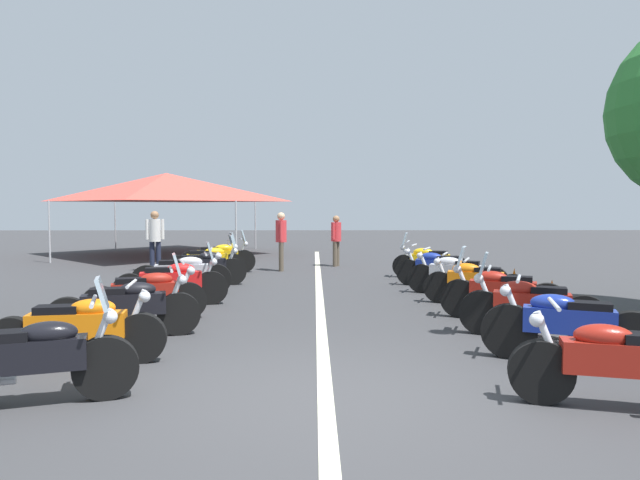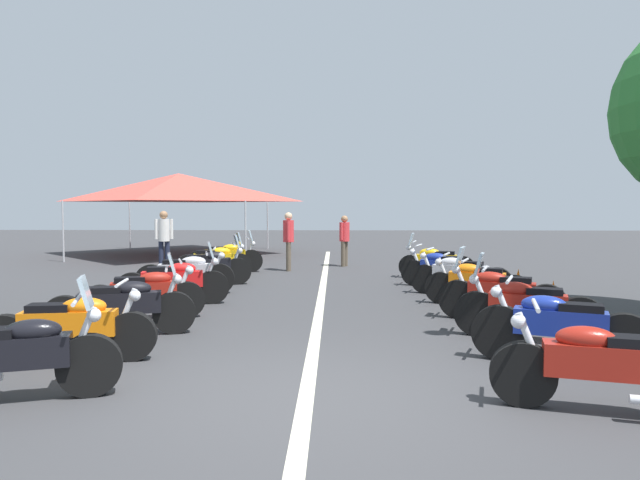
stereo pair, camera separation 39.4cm
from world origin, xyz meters
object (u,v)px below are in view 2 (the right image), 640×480
object	(u,v)px
motorcycle_right_row_2	(525,307)
motorcycle_right_row_4	(476,282)
motorcycle_right_row_0	(604,365)
motorcycle_right_row_5	(459,274)
motorcycle_right_row_1	(558,327)
motorcycle_left_row_3	(145,293)
motorcycle_left_row_0	(17,355)
motorcycle_left_row_7	(215,260)
traffic_cone_0	(553,299)
bystander_1	(164,236)
bystander_2	(288,237)
motorcycle_left_row_4	(174,281)
motorcycle_left_row_6	(208,266)
motorcycle_right_row_7	(435,261)
event_tent	(179,187)
motorcycle_left_row_2	(122,305)
motorcycle_left_row_1	(71,326)
motorcycle_right_row_6	(442,268)
motorcycle_left_row_8	(226,256)
traffic_cone_1	(518,284)
motorcycle_left_row_5	(186,273)
bystander_0	(344,237)
motorcycle_right_row_3	(499,293)

from	to	relation	value
motorcycle_right_row_2	motorcycle_right_row_4	xyz separation A→B (m)	(2.74, 0.01, -0.02)
motorcycle_right_row_0	motorcycle_right_row_5	bearing A→B (deg)	-76.30
motorcycle_right_row_1	motorcycle_right_row_2	world-z (taller)	motorcycle_right_row_2
motorcycle_right_row_4	motorcycle_left_row_3	bearing A→B (deg)	34.76
motorcycle_left_row_0	motorcycle_left_row_3	xyz separation A→B (m)	(3.99, 0.11, -0.01)
motorcycle_left_row_7	traffic_cone_0	size ratio (longest dim) A/B	3.18
bystander_1	bystander_2	xyz separation A→B (m)	(0.08, -3.67, -0.03)
motorcycle_left_row_4	motorcycle_left_row_6	bearing A→B (deg)	75.41
motorcycle_right_row_7	event_tent	bearing A→B (deg)	-25.01
motorcycle_left_row_4	motorcycle_right_row_1	size ratio (longest dim) A/B	1.09
motorcycle_right_row_1	motorcycle_left_row_3	bearing A→B (deg)	-1.92
motorcycle_left_row_3	motorcycle_left_row_7	xyz separation A→B (m)	(5.59, 0.02, 0.02)
motorcycle_right_row_7	bystander_2	xyz separation A→B (m)	(1.71, 4.00, 0.55)
motorcycle_left_row_2	motorcycle_left_row_7	bearing A→B (deg)	74.76
event_tent	traffic_cone_0	bearing A→B (deg)	-141.22
motorcycle_left_row_1	motorcycle_right_row_7	bearing A→B (deg)	45.47
motorcycle_right_row_1	motorcycle_right_row_6	xyz separation A→B (m)	(6.58, 0.12, -0.02)
motorcycle_left_row_7	bystander_2	size ratio (longest dim) A/B	1.14
motorcycle_left_row_8	motorcycle_left_row_0	bearing A→B (deg)	-102.84
motorcycle_right_row_2	traffic_cone_1	xyz separation A→B (m)	(3.62, -1.07, -0.18)
motorcycle_right_row_2	event_tent	distance (m)	16.83
motorcycle_right_row_7	event_tent	world-z (taller)	event_tent
motorcycle_left_row_5	motorcycle_right_row_5	size ratio (longest dim) A/B	1.04
motorcycle_left_row_5	motorcycle_right_row_2	size ratio (longest dim) A/B	1.08
bystander_0	bystander_1	distance (m)	5.51
traffic_cone_1	bystander_2	xyz separation A→B (m)	(4.89, 5.14, 0.72)
motorcycle_right_row_2	motorcycle_right_row_5	size ratio (longest dim) A/B	0.97
motorcycle_left_row_4	motorcycle_left_row_5	xyz separation A→B (m)	(1.37, 0.13, -0.01)
motorcycle_left_row_1	motorcycle_left_row_4	distance (m)	4.03
motorcycle_right_row_5	event_tent	distance (m)	13.63
motorcycle_right_row_6	motorcycle_left_row_6	bearing A→B (deg)	19.13
motorcycle_left_row_0	motorcycle_right_row_6	xyz separation A→B (m)	(7.99, -5.58, -0.01)
motorcycle_left_row_8	traffic_cone_0	xyz separation A→B (m)	(-6.26, -6.89, -0.18)
motorcycle_left_row_6	motorcycle_right_row_7	distance (m)	5.85
motorcycle_right_row_7	motorcycle_left_row_0	bearing A→B (deg)	74.04
motorcycle_right_row_4	motorcycle_right_row_0	bearing A→B (deg)	107.91
motorcycle_right_row_1	traffic_cone_1	world-z (taller)	motorcycle_right_row_1
motorcycle_right_row_4	traffic_cone_1	size ratio (longest dim) A/B	3.10
motorcycle_left_row_0	motorcycle_left_row_1	size ratio (longest dim) A/B	0.94
motorcycle_left_row_4	motorcycle_right_row_6	world-z (taller)	motorcycle_left_row_4
motorcycle_left_row_1	motorcycle_left_row_4	world-z (taller)	motorcycle_left_row_4
motorcycle_right_row_2	motorcycle_right_row_3	xyz separation A→B (m)	(1.25, -0.00, 0.00)
motorcycle_left_row_2	motorcycle_left_row_7	xyz separation A→B (m)	(6.79, 0.10, 0.00)
motorcycle_right_row_1	event_tent	xyz separation A→B (m)	(15.47, 8.80, 2.18)
traffic_cone_0	bystander_0	distance (m)	8.78
bystander_1	motorcycle_right_row_7	bearing A→B (deg)	-119.91
motorcycle_right_row_2	motorcycle_right_row_5	distance (m)	3.97
motorcycle_left_row_5	motorcycle_right_row_7	xyz separation A→B (m)	(2.76, -5.85, -0.00)
motorcycle_left_row_8	traffic_cone_1	xyz separation A→B (m)	(-4.41, -6.89, -0.18)
motorcycle_left_row_3	motorcycle_left_row_5	xyz separation A→B (m)	(2.80, 0.06, 0.01)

